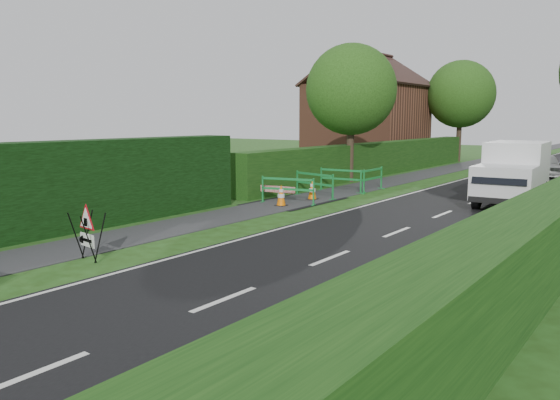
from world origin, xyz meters
The scene contains 18 objects.
ground centered at (0.00, 0.00, 0.00)m, with size 120.00×120.00×0.00m, color #223F12.
footpath centered at (-3.00, 35.00, 0.01)m, with size 2.00×90.00×0.02m, color #2D2D30.
hedge_west_far centered at (-5.00, 22.00, 0.00)m, with size 1.00×24.00×1.80m, color #14380F.
house_west centered at (-10.00, 30.00, 2.90)m, with size 7.50×7.40×7.88m.
tree_nw centered at (-4.60, 18.00, 4.48)m, with size 4.40×4.40×6.70m.
tree_fw centered at (-4.60, 34.00, 4.83)m, with size 4.80×4.80×7.24m.
triangle_sign centered at (-1.67, 1.15, 0.74)m, with size 0.81×0.81×1.07m.
works_van centered at (3.73, 15.16, 1.19)m, with size 2.31×5.07×2.25m.
traffic_cone_0 centered at (4.77, 11.77, 0.39)m, with size 0.38×0.38×0.79m.
traffic_cone_1 centered at (4.97, 14.29, 0.39)m, with size 0.38×0.38×0.79m.
traffic_cone_3 centered at (-2.78, 9.81, 0.39)m, with size 0.38×0.38×0.79m.
traffic_cone_4 centered at (-2.75, 11.78, 0.39)m, with size 0.38×0.38×0.79m.
ped_barrier_0 centered at (-2.87, 10.33, 0.63)m, with size 2.08×0.84×1.00m.
ped_barrier_1 centered at (-3.02, 12.36, 0.63)m, with size 2.09×0.78×1.00m.
ped_barrier_2 centered at (-3.00, 14.49, 0.63)m, with size 2.08×0.53×1.00m.
ped_barrier_3 centered at (-2.06, 15.37, 0.63)m, with size 0.40×2.07×1.00m.
redwhite_plank centered at (-3.62, 10.71, 0.00)m, with size 1.50×0.04×0.25m, color red.
hatchback_car centered at (2.67, 26.54, 0.61)m, with size 1.43×3.56×1.21m, color white.
Camera 1 is at (8.64, -5.69, 3.10)m, focal length 35.00 mm.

